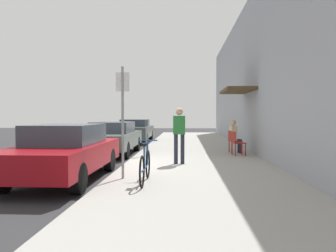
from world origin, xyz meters
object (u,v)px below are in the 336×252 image
Objects in this scene: parked_car_2 at (135,130)px; parking_meter at (147,135)px; cafe_chair_1 at (233,140)px; parked_car_0 at (65,151)px; seated_patron_1 at (235,135)px; pedestrian_standing at (179,131)px; parked_car_1 at (113,137)px; cafe_chair_0 at (237,142)px; street_sign at (123,113)px; bicycle_0 at (145,166)px.

parking_meter is at bearing -77.99° from parked_car_2.
parked_car_2 is at bearing 102.01° from parking_meter.
parking_meter is 1.52× the size of cafe_chair_1.
parked_car_0 is at bearing -90.00° from parked_car_2.
pedestrian_standing reaches higher than seated_patron_1.
pedestrian_standing is (2.77, -3.26, 0.43)m from parked_car_1.
parked_car_0 is at bearing -134.18° from cafe_chair_1.
cafe_chair_0 is at bearing 45.98° from pedestrian_standing.
parked_car_1 is at bearing 90.00° from parked_car_0.
seated_patron_1 is at bearing 54.63° from pedestrian_standing.
seated_patron_1 is (3.39, 5.30, -0.82)m from street_sign.
parked_car_1 is at bearing 105.04° from street_sign.
seated_patron_1 is 3.67m from pedestrian_standing.
parked_car_1 is 5.06× the size of cafe_chair_0.
seated_patron_1 is (4.89, -0.28, 0.12)m from parked_car_1.
street_sign is (1.50, -0.32, 0.93)m from parked_car_0.
parked_car_2 is 3.33× the size of parking_meter.
parked_car_2 is 11.67m from street_sign.
parked_car_2 is at bearing 106.74° from pedestrian_standing.
parked_car_0 is 6.35m from cafe_chair_0.
seated_patron_1 is at bearing -3.33° from parked_car_1.
parked_car_0 is 5.06× the size of cafe_chair_1.
parked_car_1 is at bearing 176.54° from cafe_chair_1.
cafe_chair_1 is at bearing -52.30° from parked_car_2.
parked_car_1 is 3.41× the size of seated_patron_1.
parking_meter is 0.51× the size of street_sign.
parked_car_0 is 1.00× the size of parked_car_2.
seated_patron_1 is (4.89, 4.98, 0.11)m from parked_car_0.
street_sign is 6.33m from cafe_chair_1.
parked_car_2 is 5.06× the size of cafe_chair_0.
parked_car_1 is 2.05m from parking_meter.
bicycle_0 is at bearing -38.07° from street_sign.
cafe_chair_1 is (3.33, 5.29, -1.02)m from street_sign.
parking_meter is (1.55, 3.93, 0.18)m from parked_car_0.
street_sign is at bearing -74.96° from parked_car_1.
cafe_chair_1 is 0.67× the size of seated_patron_1.
parking_meter is at bearing -162.47° from cafe_chair_1.
parking_meter is at bearing 68.50° from parked_car_0.
cafe_chair_0 is at bearing 53.17° from street_sign.
parked_car_0 reaches higher than parked_car_2.
cafe_chair_0 is (2.75, 4.90, 0.14)m from bicycle_0.
parked_car_0 is at bearing -111.50° from parking_meter.
bicycle_0 is 1.33× the size of seated_patron_1.
parking_meter is 0.78× the size of pedestrian_standing.
cafe_chair_0 is at bearing 3.34° from parking_meter.
street_sign is (1.50, -11.54, 0.93)m from parked_car_2.
parked_car_0 is 1.69× the size of street_sign.
pedestrian_standing is (1.22, -1.94, 0.23)m from parking_meter.
cafe_chair_0 is (4.83, -7.09, -0.09)m from parked_car_2.
parked_car_0 is 2.23m from bicycle_0.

